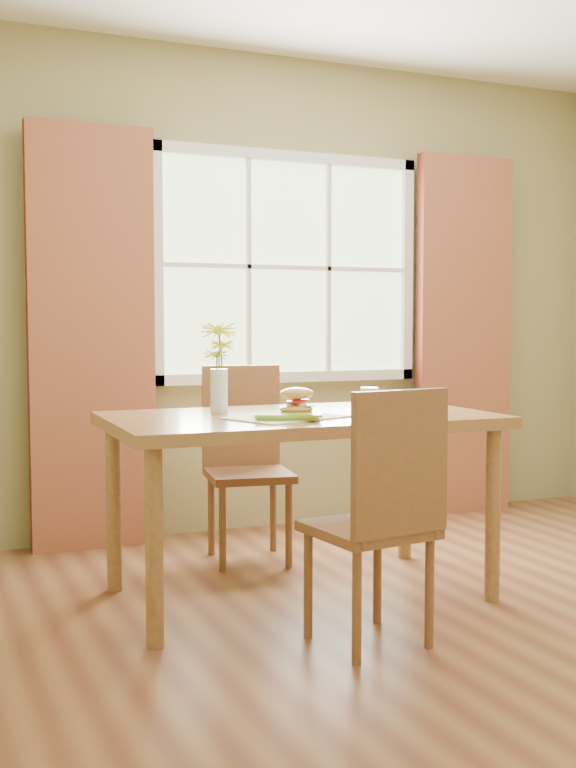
{
  "coord_description": "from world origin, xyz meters",
  "views": [
    {
      "loc": [
        -2.06,
        -2.91,
        1.19
      ],
      "look_at": [
        -0.57,
        0.54,
        0.93
      ],
      "focal_mm": 42.0,
      "sensor_mm": 36.0,
      "label": 1
    }
  ],
  "objects_px": {
    "chair_near": "(382,507)",
    "chair_far": "(245,453)",
    "croissant_sandwich": "(297,401)",
    "dining_table": "(300,433)",
    "water_glass": "(369,402)",
    "flower_vase": "(219,359)"
  },
  "relations": [
    {
      "from": "chair_near",
      "to": "chair_far",
      "type": "xyz_separation_m",
      "value": [
        0.0,
        1.4,
        0.01
      ]
    },
    {
      "from": "croissant_sandwich",
      "to": "dining_table",
      "type": "bearing_deg",
      "value": 71.28
    },
    {
      "from": "dining_table",
      "to": "chair_near",
      "type": "relative_size",
      "value": 1.73
    },
    {
      "from": "dining_table",
      "to": "chair_far",
      "type": "height_order",
      "value": "chair_far"
    },
    {
      "from": "water_glass",
      "to": "flower_vase",
      "type": "height_order",
      "value": "flower_vase"
    },
    {
      "from": "chair_far",
      "to": "croissant_sandwich",
      "type": "bearing_deg",
      "value": -87.21
    },
    {
      "from": "chair_far",
      "to": "water_glass",
      "type": "xyz_separation_m",
      "value": [
        0.26,
        -0.83,
        0.32
      ]
    },
    {
      "from": "chair_near",
      "to": "chair_far",
      "type": "height_order",
      "value": "chair_far"
    },
    {
      "from": "croissant_sandwich",
      "to": "flower_vase",
      "type": "bearing_deg",
      "value": 131.63
    },
    {
      "from": "croissant_sandwich",
      "to": "water_glass",
      "type": "relative_size",
      "value": 1.39
    },
    {
      "from": "chair_near",
      "to": "water_glass",
      "type": "bearing_deg",
      "value": 58.64
    },
    {
      "from": "chair_near",
      "to": "flower_vase",
      "type": "height_order",
      "value": "flower_vase"
    },
    {
      "from": "dining_table",
      "to": "water_glass",
      "type": "relative_size",
      "value": 14.22
    },
    {
      "from": "croissant_sandwich",
      "to": "water_glass",
      "type": "xyz_separation_m",
      "value": [
        0.35,
        0.02,
        -0.02
      ]
    },
    {
      "from": "water_glass",
      "to": "chair_far",
      "type": "bearing_deg",
      "value": 107.39
    },
    {
      "from": "chair_far",
      "to": "croissant_sandwich",
      "type": "xyz_separation_m",
      "value": [
        -0.09,
        -0.85,
        0.34
      ]
    },
    {
      "from": "dining_table",
      "to": "chair_far",
      "type": "relative_size",
      "value": 1.7
    },
    {
      "from": "chair_far",
      "to": "flower_vase",
      "type": "xyz_separation_m",
      "value": [
        -0.31,
        -0.49,
        0.5
      ]
    },
    {
      "from": "croissant_sandwich",
      "to": "chair_near",
      "type": "bearing_deg",
      "value": -71.14
    },
    {
      "from": "dining_table",
      "to": "chair_near",
      "type": "bearing_deg",
      "value": -87.95
    },
    {
      "from": "croissant_sandwich",
      "to": "water_glass",
      "type": "height_order",
      "value": "croissant_sandwich"
    },
    {
      "from": "flower_vase",
      "to": "water_glass",
      "type": "bearing_deg",
      "value": -30.33
    }
  ]
}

